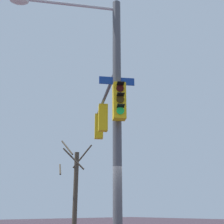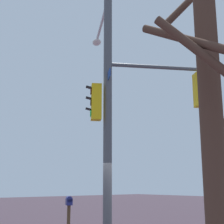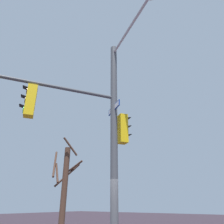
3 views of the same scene
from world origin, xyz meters
The scene contains 2 objects.
main_signal_pole_assembly centered at (0.34, 0.45, 4.62)m, with size 5.91×5.31×8.03m.
bare_tree_behind_pole centered at (5.10, -2.83, 2.63)m, with size 1.65×2.01×5.29m.
Camera 3 is at (-4.33, 5.43, 1.74)m, focal length 33.69 mm.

